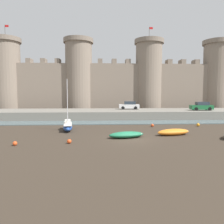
% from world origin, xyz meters
% --- Properties ---
extents(ground_plane, '(160.00, 160.00, 0.00)m').
position_xyz_m(ground_plane, '(0.00, 0.00, 0.00)').
color(ground_plane, '#382D23').
extents(water_channel, '(80.00, 4.50, 0.10)m').
position_xyz_m(water_channel, '(0.00, 12.70, 0.05)').
color(water_channel, slate).
rests_on(water_channel, ground).
extents(quay_road, '(62.74, 10.00, 1.54)m').
position_xyz_m(quay_road, '(0.00, 19.95, 0.77)').
color(quay_road, slate).
rests_on(quay_road, ground).
extents(castle, '(57.77, 7.02, 20.64)m').
position_xyz_m(castle, '(-0.00, 30.77, 7.83)').
color(castle, gray).
rests_on(castle, ground).
extents(rowboat_near_channel_left, '(4.20, 2.30, 0.73)m').
position_xyz_m(rowboat_near_channel_left, '(5.13, 1.92, 0.38)').
color(rowboat_near_channel_left, orange).
rests_on(rowboat_near_channel_left, ground).
extents(sailboat_foreground_centre, '(1.81, 4.68, 6.61)m').
position_xyz_m(sailboat_foreground_centre, '(-7.46, 5.74, 0.57)').
color(sailboat_foreground_centre, '#234793').
rests_on(sailboat_foreground_centre, ground).
extents(rowboat_foreground_left, '(4.14, 2.41, 0.67)m').
position_xyz_m(rowboat_foreground_left, '(-0.43, 0.70, 0.35)').
color(rowboat_foreground_left, '#1E6B47').
rests_on(rowboat_foreground_left, ground).
extents(mooring_buoy_near_shore, '(0.43, 0.43, 0.43)m').
position_xyz_m(mooring_buoy_near_shore, '(4.19, 8.21, 0.21)').
color(mooring_buoy_near_shore, '#E04C1E').
rests_on(mooring_buoy_near_shore, ground).
extents(mooring_buoy_near_channel, '(0.41, 0.41, 0.41)m').
position_xyz_m(mooring_buoy_near_channel, '(-11.05, -2.34, 0.20)').
color(mooring_buoy_near_channel, '#E04C1E').
rests_on(mooring_buoy_near_channel, ground).
extents(mooring_buoy_mid_mud, '(0.45, 0.45, 0.45)m').
position_xyz_m(mooring_buoy_mid_mud, '(10.95, 8.37, 0.22)').
color(mooring_buoy_mid_mud, orange).
rests_on(mooring_buoy_mid_mud, ground).
extents(mooring_buoy_off_centre, '(0.43, 0.43, 0.43)m').
position_xyz_m(mooring_buoy_off_centre, '(-6.20, -1.73, 0.21)').
color(mooring_buoy_off_centre, '#E04C1E').
rests_on(mooring_buoy_off_centre, ground).
extents(car_quay_east, '(4.19, 2.07, 1.62)m').
position_xyz_m(car_quay_east, '(2.61, 21.99, 2.32)').
color(car_quay_east, silver).
rests_on(car_quay_east, quay_road).
extents(car_quay_centre_east, '(4.19, 2.07, 1.62)m').
position_xyz_m(car_quay_centre_east, '(16.06, 18.34, 2.32)').
color(car_quay_centre_east, '#1E6638').
rests_on(car_quay_centre_east, quay_road).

